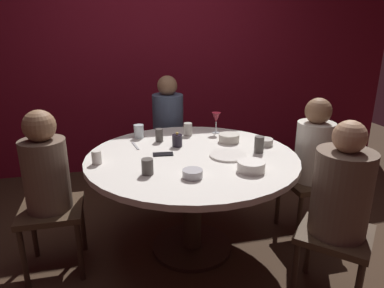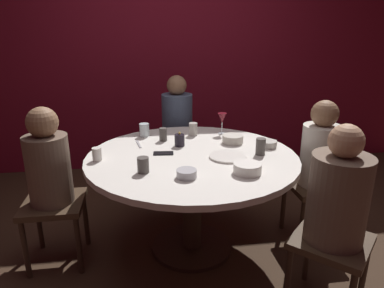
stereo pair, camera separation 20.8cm
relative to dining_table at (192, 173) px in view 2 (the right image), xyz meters
name	(u,v)px [view 2 (the right image)]	position (x,y,z in m)	size (l,w,h in m)	color
ground_plane	(192,247)	(0.00, 0.00, -0.62)	(8.00, 8.00, 0.00)	#382619
back_wall	(169,56)	(0.00, 1.80, 0.68)	(6.00, 0.10, 2.60)	maroon
dining_table	(192,173)	(0.00, 0.00, 0.00)	(1.47, 1.47, 0.76)	silver
seated_diner_left	(49,170)	(-0.96, 0.00, 0.08)	(0.40, 0.40, 1.13)	#3F2D1E
seated_diner_back	(177,123)	(0.00, 0.98, 0.11)	(0.40, 0.40, 1.19)	#3F2D1E
seated_diner_right	(320,156)	(0.96, 0.00, 0.07)	(0.40, 0.40, 1.12)	#3F2D1E
seated_diner_front_right	(337,201)	(0.70, -0.70, 0.09)	(0.57, 0.57, 1.14)	#3F2D1E
candle_holder	(180,140)	(-0.06, 0.21, 0.18)	(0.08, 0.08, 0.11)	black
wine_glass	(222,119)	(0.32, 0.47, 0.27)	(0.08, 0.08, 0.18)	silver
dinner_plate	(228,156)	(0.23, -0.09, 0.14)	(0.26, 0.26, 0.01)	silver
cell_phone	(163,153)	(-0.20, 0.05, 0.14)	(0.07, 0.14, 0.01)	black
bowl_serving_large	(187,174)	(-0.09, -0.38, 0.16)	(0.12, 0.12, 0.05)	#B7B7BC
bowl_salad_center	(233,139)	(0.35, 0.22, 0.17)	(0.16, 0.16, 0.06)	beige
bowl_small_white	(247,168)	(0.29, -0.37, 0.17)	(0.17, 0.17, 0.06)	silver
bowl_sauce_side	(268,144)	(0.58, 0.08, 0.16)	(0.13, 0.13, 0.05)	#B2ADA3
cup_near_candle	(97,154)	(-0.64, -0.02, 0.18)	(0.06, 0.06, 0.09)	silver
cup_by_left_diner	(193,129)	(0.08, 0.46, 0.19)	(0.07, 0.07, 0.10)	#B2ADA3
cup_by_right_diner	(143,165)	(-0.34, -0.26, 0.19)	(0.07, 0.07, 0.10)	#4C4742
cup_center_front	(163,134)	(-0.18, 0.35, 0.19)	(0.06, 0.06, 0.10)	#4C4742
cup_far_edge	(144,130)	(-0.32, 0.49, 0.19)	(0.08, 0.08, 0.11)	silver
cup_beside_wine	(261,147)	(0.47, -0.06, 0.20)	(0.07, 0.07, 0.12)	#4C4742
fork_near_plate	(145,161)	(-0.33, -0.08, 0.14)	(0.02, 0.18, 0.01)	#B7B7BC
knife_near_plate	(139,144)	(-0.37, 0.29, 0.14)	(0.02, 0.18, 0.01)	#B7B7BC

